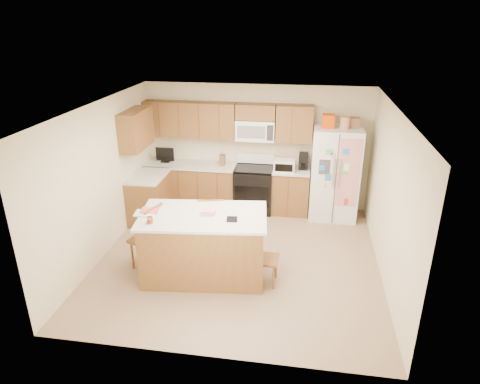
% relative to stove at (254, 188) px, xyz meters
% --- Properties ---
extents(ground, '(4.50, 4.50, 0.00)m').
position_rel_stove_xyz_m(ground, '(0.00, -1.94, -0.47)').
color(ground, '#7F6453').
rests_on(ground, ground).
extents(room_shell, '(4.60, 4.60, 2.52)m').
position_rel_stove_xyz_m(room_shell, '(0.00, -1.94, 0.97)').
color(room_shell, beige).
rests_on(room_shell, ground).
extents(cabinetry, '(3.36, 1.56, 2.15)m').
position_rel_stove_xyz_m(cabinetry, '(-0.98, -0.15, 0.44)').
color(cabinetry, olive).
rests_on(cabinetry, ground).
extents(stove, '(0.76, 0.65, 1.13)m').
position_rel_stove_xyz_m(stove, '(0.00, 0.00, 0.00)').
color(stove, black).
rests_on(stove, ground).
extents(refrigerator, '(0.90, 0.79, 2.04)m').
position_rel_stove_xyz_m(refrigerator, '(1.57, -0.06, 0.45)').
color(refrigerator, white).
rests_on(refrigerator, ground).
extents(island, '(2.00, 1.28, 1.11)m').
position_rel_stove_xyz_m(island, '(-0.45, -2.49, 0.04)').
color(island, olive).
rests_on(island, ground).
extents(windsor_chair_left, '(0.55, 0.56, 1.06)m').
position_rel_stove_xyz_m(windsor_chair_left, '(-1.37, -2.40, 0.02)').
color(windsor_chair_left, olive).
rests_on(windsor_chair_left, ground).
extents(windsor_chair_back, '(0.53, 0.51, 1.03)m').
position_rel_stove_xyz_m(windsor_chair_back, '(-0.49, -1.84, 0.01)').
color(windsor_chair_back, olive).
rests_on(windsor_chair_back, ground).
extents(windsor_chair_right, '(0.37, 0.39, 0.86)m').
position_rel_stove_xyz_m(windsor_chair_right, '(0.49, -2.56, -0.07)').
color(windsor_chair_right, olive).
rests_on(windsor_chair_right, ground).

